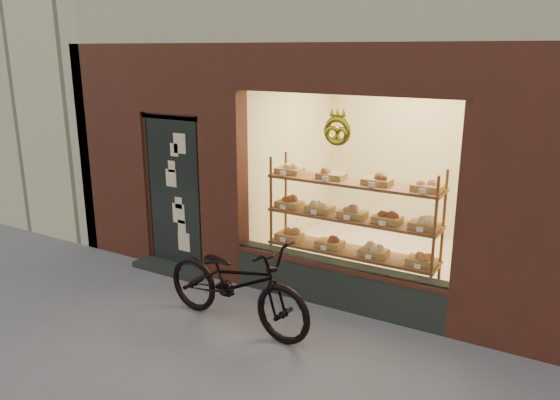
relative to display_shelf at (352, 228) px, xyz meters
The scene contains 3 objects.
ground 2.73m from the display_shelf, 100.01° to the right, with size 90.00×90.00×0.00m, color slate.
display_shelf is the anchor object (origin of this frame).
bicycle 1.68m from the display_shelf, 117.34° to the right, with size 0.69×1.98×1.04m, color black.
Camera 1 is at (2.94, -3.50, 3.03)m, focal length 35.00 mm.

